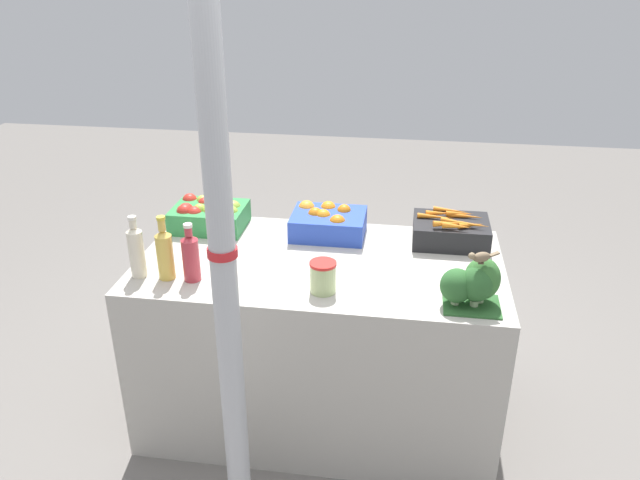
% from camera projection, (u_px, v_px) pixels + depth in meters
% --- Properties ---
extents(ground_plane, '(10.00, 10.00, 0.00)m').
position_uv_depth(ground_plane, '(320.00, 410.00, 3.16)').
color(ground_plane, slate).
extents(market_table, '(1.63, 0.87, 0.85)m').
position_uv_depth(market_table, '(320.00, 339.00, 2.97)').
color(market_table, '#B7B2A8').
rests_on(market_table, ground_plane).
extents(support_pole, '(0.10, 0.10, 2.24)m').
position_uv_depth(support_pole, '(225.00, 282.00, 2.05)').
color(support_pole, '#B7BABF').
rests_on(support_pole, ground_plane).
extents(apple_crate, '(0.35, 0.28, 0.14)m').
position_uv_depth(apple_crate, '(209.00, 215.00, 3.09)').
color(apple_crate, '#2D8442').
rests_on(apple_crate, market_table).
extents(orange_crate, '(0.35, 0.28, 0.14)m').
position_uv_depth(orange_crate, '(327.00, 222.00, 3.02)').
color(orange_crate, '#2847B7').
rests_on(orange_crate, market_table).
extents(carrot_crate, '(0.35, 0.28, 0.15)m').
position_uv_depth(carrot_crate, '(451.00, 230.00, 2.94)').
color(carrot_crate, black).
rests_on(carrot_crate, market_table).
extents(broccoli_pile, '(0.24, 0.19, 0.20)m').
position_uv_depth(broccoli_pile, '(474.00, 283.00, 2.40)').
color(broccoli_pile, '#2D602D').
rests_on(broccoli_pile, market_table).
extents(juice_bottle_cloudy, '(0.07, 0.07, 0.27)m').
position_uv_depth(juice_bottle_cloudy, '(136.00, 251.00, 2.61)').
color(juice_bottle_cloudy, beige).
rests_on(juice_bottle_cloudy, market_table).
extents(juice_bottle_golden, '(0.07, 0.07, 0.28)m').
position_uv_depth(juice_bottle_golden, '(165.00, 253.00, 2.60)').
color(juice_bottle_golden, gold).
rests_on(juice_bottle_golden, market_table).
extents(juice_bottle_ruby, '(0.07, 0.07, 0.26)m').
position_uv_depth(juice_bottle_ruby, '(191.00, 256.00, 2.58)').
color(juice_bottle_ruby, '#B2333D').
rests_on(juice_bottle_ruby, market_table).
extents(pickle_jar, '(0.11, 0.11, 0.13)m').
position_uv_depth(pickle_jar, '(323.00, 277.00, 2.51)').
color(pickle_jar, '#B2C684').
rests_on(pickle_jar, market_table).
extents(sparrow_bird, '(0.13, 0.07, 0.05)m').
position_uv_depth(sparrow_bird, '(480.00, 257.00, 2.33)').
color(sparrow_bird, '#4C3D2D').
rests_on(sparrow_bird, broccoli_pile).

